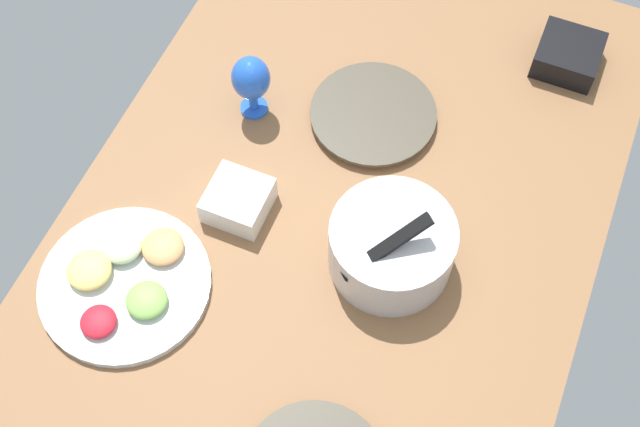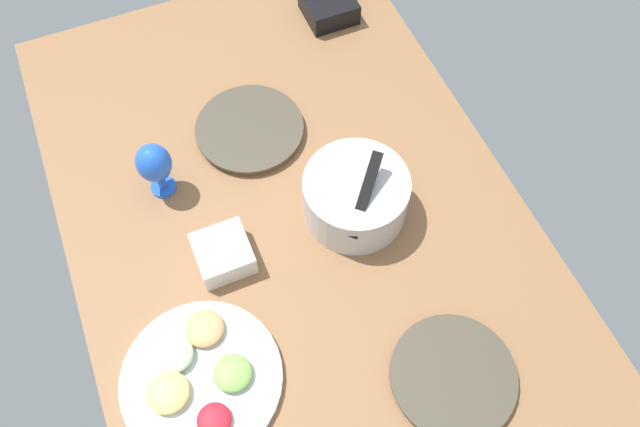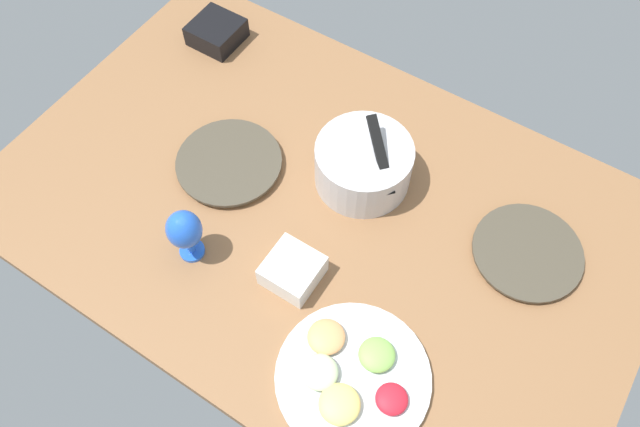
% 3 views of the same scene
% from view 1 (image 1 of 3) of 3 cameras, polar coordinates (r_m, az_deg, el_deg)
% --- Properties ---
extents(ground_plane, '(1.60, 1.04, 0.04)m').
position_cam_1_polar(ground_plane, '(1.71, 0.96, -0.67)').
color(ground_plane, '#8C603D').
extents(dinner_plate_left, '(0.27, 0.27, 0.02)m').
position_cam_1_polar(dinner_plate_left, '(1.82, 3.65, 6.73)').
color(dinner_plate_left, beige).
rests_on(dinner_plate_left, ground_plane).
extents(mixing_bowl, '(0.24, 0.24, 0.19)m').
position_cam_1_polar(mixing_bowl, '(1.59, 4.91, -2.17)').
color(mixing_bowl, silver).
rests_on(mixing_bowl, ground_plane).
extents(fruit_platter, '(0.33, 0.33, 0.05)m').
position_cam_1_polar(fruit_platter, '(1.65, -13.19, -4.45)').
color(fruit_platter, silver).
rests_on(fruit_platter, ground_plane).
extents(hurricane_glass_blue, '(0.08, 0.08, 0.16)m').
position_cam_1_polar(hurricane_glass_blue, '(1.76, -4.73, 9.07)').
color(hurricane_glass_blue, blue).
rests_on(hurricane_glass_blue, ground_plane).
extents(square_bowl_white, '(0.12, 0.12, 0.06)m').
position_cam_1_polar(square_bowl_white, '(1.68, -5.62, 0.95)').
color(square_bowl_white, white).
rests_on(square_bowl_white, ground_plane).
extents(square_bowl_black, '(0.14, 0.14, 0.06)m').
position_cam_1_polar(square_bowl_black, '(1.97, 16.60, 10.39)').
color(square_bowl_black, black).
rests_on(square_bowl_black, ground_plane).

